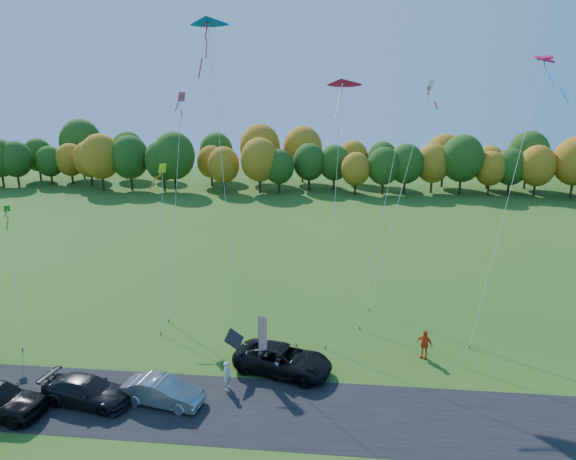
# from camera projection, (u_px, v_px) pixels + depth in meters

# --- Properties ---
(ground) EXTENTS (160.00, 160.00, 0.00)m
(ground) POSITION_uv_depth(u_px,v_px,m) (278.00, 370.00, 30.44)
(ground) COLOR #265215
(asphalt_strip) EXTENTS (90.00, 6.00, 0.01)m
(asphalt_strip) POSITION_uv_depth(u_px,v_px,m) (268.00, 411.00, 26.60)
(asphalt_strip) COLOR black
(asphalt_strip) RESTS_ON ground
(tree_line) EXTENTS (116.00, 12.00, 10.00)m
(tree_line) POSITION_uv_depth(u_px,v_px,m) (319.00, 191.00, 83.16)
(tree_line) COLOR #1E4711
(tree_line) RESTS_ON ground
(black_suv) EXTENTS (6.29, 4.15, 1.61)m
(black_suv) POSITION_uv_depth(u_px,v_px,m) (283.00, 359.00, 30.08)
(black_suv) COLOR black
(black_suv) RESTS_ON ground
(silver_sedan) EXTENTS (4.56, 2.28, 1.43)m
(silver_sedan) POSITION_uv_depth(u_px,v_px,m) (163.00, 391.00, 27.07)
(silver_sedan) COLOR #97989C
(silver_sedan) RESTS_ON ground
(dark_truck_a) EXTENTS (5.19, 2.78, 1.43)m
(dark_truck_a) POSITION_uv_depth(u_px,v_px,m) (87.00, 391.00, 27.13)
(dark_truck_a) COLOR black
(dark_truck_a) RESTS_ON ground
(person_tailgate_a) EXTENTS (0.54, 0.69, 1.66)m
(person_tailgate_a) POSITION_uv_depth(u_px,v_px,m) (227.00, 376.00, 28.33)
(person_tailgate_a) COLOR silver
(person_tailgate_a) RESTS_ON ground
(person_tailgate_b) EXTENTS (0.89, 0.97, 1.62)m
(person_tailgate_b) POSITION_uv_depth(u_px,v_px,m) (279.00, 367.00, 29.24)
(person_tailgate_b) COLOR gray
(person_tailgate_b) RESTS_ON ground
(person_east) EXTENTS (1.14, 0.95, 1.82)m
(person_east) POSITION_uv_depth(u_px,v_px,m) (424.00, 344.00, 31.65)
(person_east) COLOR #EF4D16
(person_east) RESTS_ON ground
(feather_flag) EXTENTS (0.50, 0.13, 3.73)m
(feather_flag) POSITION_uv_depth(u_px,v_px,m) (262.00, 339.00, 29.48)
(feather_flag) COLOR #999999
(feather_flag) RESTS_ON ground
(kite_delta_blue) EXTENTS (5.36, 11.21, 22.59)m
(kite_delta_blue) POSITION_uv_depth(u_px,v_px,m) (222.00, 168.00, 35.44)
(kite_delta_blue) COLOR #4C3F33
(kite_delta_blue) RESTS_ON ground
(kite_parafoil_orange) EXTENTS (7.05, 12.14, 28.03)m
(kite_parafoil_orange) POSITION_uv_depth(u_px,v_px,m) (402.00, 121.00, 37.19)
(kite_parafoil_orange) COLOR #4C3F33
(kite_parafoil_orange) RESTS_ON ground
(kite_delta_red) EXTENTS (2.64, 9.64, 18.06)m
(kite_delta_red) POSITION_uv_depth(u_px,v_px,m) (336.00, 187.00, 35.01)
(kite_delta_red) COLOR #4C3F33
(kite_delta_red) RESTS_ON ground
(kite_parafoil_rainbow) EXTENTS (6.59, 8.33, 18.64)m
(kite_parafoil_rainbow) POSITION_uv_depth(u_px,v_px,m) (509.00, 197.00, 34.08)
(kite_parafoil_rainbow) COLOR #4C3F33
(kite_parafoil_rainbow) RESTS_ON ground
(kite_diamond_yellow) EXTENTS (2.29, 7.67, 10.97)m
(kite_diamond_yellow) POSITION_uv_depth(u_px,v_px,m) (162.00, 245.00, 36.94)
(kite_diamond_yellow) COLOR #4C3F33
(kite_diamond_yellow) RESTS_ON ground
(kite_diamond_green) EXTENTS (3.62, 5.48, 8.60)m
(kite_diamond_green) POSITION_uv_depth(u_px,v_px,m) (14.00, 275.00, 34.16)
(kite_diamond_green) COLOR #4C3F33
(kite_diamond_green) RESTS_ON ground
(kite_diamond_white) EXTENTS (4.96, 6.19, 17.24)m
(kite_diamond_white) POSITION_uv_depth(u_px,v_px,m) (400.00, 196.00, 38.82)
(kite_diamond_white) COLOR #4C3F33
(kite_diamond_white) RESTS_ON ground
(kite_diamond_pink) EXTENTS (1.20, 7.24, 16.24)m
(kite_diamond_pink) POSITION_uv_depth(u_px,v_px,m) (176.00, 197.00, 37.87)
(kite_diamond_pink) COLOR #4C3F33
(kite_diamond_pink) RESTS_ON ground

